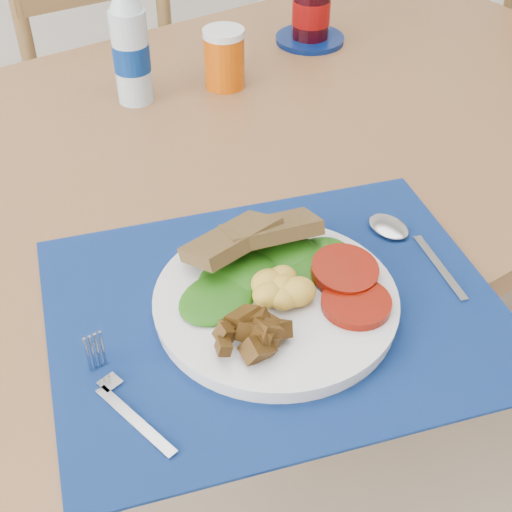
{
  "coord_description": "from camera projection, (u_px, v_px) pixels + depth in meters",
  "views": [
    {
      "loc": [
        -0.58,
        -0.62,
        1.33
      ],
      "look_at": [
        -0.24,
        -0.1,
        0.8
      ],
      "focal_mm": 50.0,
      "sensor_mm": 36.0,
      "label": 1
    }
  ],
  "objects": [
    {
      "name": "breakfast_plate",
      "position": [
        274.0,
        300.0,
        0.8
      ],
      "size": [
        0.27,
        0.27,
        0.07
      ],
      "rotation": [
        0.0,
        0.0,
        -0.01
      ],
      "color": "silver",
      "rests_on": "placemat"
    },
    {
      "name": "ground",
      "position": [
        322.0,
        480.0,
        1.5
      ],
      "size": [
        4.0,
        4.0,
        0.0
      ],
      "primitive_type": "plane",
      "color": "tan",
      "rests_on": "ground"
    },
    {
      "name": "water_bottle",
      "position": [
        131.0,
        49.0,
        1.14
      ],
      "size": [
        0.06,
        0.06,
        0.21
      ],
      "color": "#ADBFCC",
      "rests_on": "table"
    },
    {
      "name": "spoon",
      "position": [
        403.0,
        240.0,
        0.91
      ],
      "size": [
        0.05,
        0.18,
        0.01
      ],
      "rotation": [
        0.0,
        0.0,
        -0.3
      ],
      "color": "#B2B5BA",
      "rests_on": "placemat"
    },
    {
      "name": "fork",
      "position": [
        119.0,
        396.0,
        0.72
      ],
      "size": [
        0.04,
        0.16,
        0.0
      ],
      "rotation": [
        0.0,
        0.0,
        0.21
      ],
      "color": "#B2B5BA",
      "rests_on": "placemat"
    },
    {
      "name": "jam_on_saucer",
      "position": [
        311.0,
        15.0,
        1.35
      ],
      "size": [
        0.13,
        0.13,
        0.12
      ],
      "color": "#051856",
      "rests_on": "table"
    },
    {
      "name": "juice_glass",
      "position": [
        224.0,
        60.0,
        1.21
      ],
      "size": [
        0.07,
        0.07,
        0.1
      ],
      "primitive_type": "cylinder",
      "color": "#C14A05",
      "rests_on": "table"
    },
    {
      "name": "table",
      "position": [
        272.0,
        170.0,
        1.19
      ],
      "size": [
        1.4,
        0.9,
        0.75
      ],
      "color": "brown",
      "rests_on": "ground"
    },
    {
      "name": "placemat",
      "position": [
        275.0,
        309.0,
        0.82
      ],
      "size": [
        0.61,
        0.53,
        0.0
      ],
      "primitive_type": "cube",
      "rotation": [
        0.0,
        0.0,
        -0.3
      ],
      "color": "black",
      "rests_on": "table"
    },
    {
      "name": "chair_far",
      "position": [
        95.0,
        88.0,
        1.72
      ],
      "size": [
        0.4,
        0.38,
        1.01
      ],
      "rotation": [
        0.0,
        0.0,
        3.08
      ],
      "color": "brown",
      "rests_on": "ground"
    }
  ]
}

